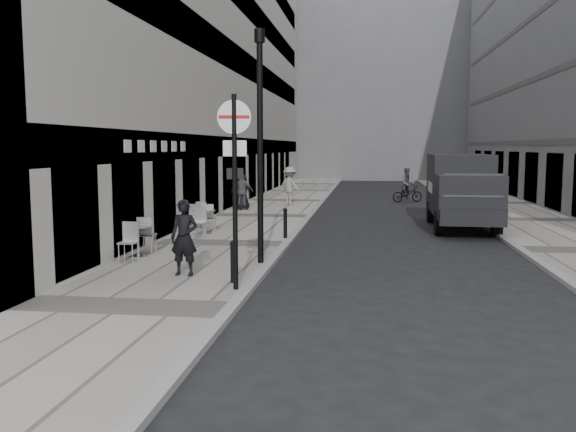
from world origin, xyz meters
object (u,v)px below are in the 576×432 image
Objects in this scene: walking_man at (184,238)px; lamppost at (260,135)px; panel_van at (461,187)px; sign_post at (235,166)px; cyclist at (407,189)px.

walking_man is 0.30× the size of lamppost.
panel_van is at bearing 57.29° from walking_man.
sign_post reaches higher than panel_van.
lamppost is (1.47, 1.76, 2.37)m from walking_man.
panel_van is at bearing -106.47° from cyclist.
lamppost is 10.60m from panel_van.
walking_man is 3.30m from lamppost.
walking_man is 0.30× the size of panel_van.
panel_van reaches higher than walking_man.
sign_post is at bearing -90.00° from lamppost.
cyclist is at bearing 77.53° from walking_man.
walking_man is at bearing -130.19° from cyclist.
lamppost is (-0.00, 2.97, 0.68)m from sign_post.
cyclist is at bearing 75.77° from lamppost.
lamppost is at bearing 54.42° from walking_man.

